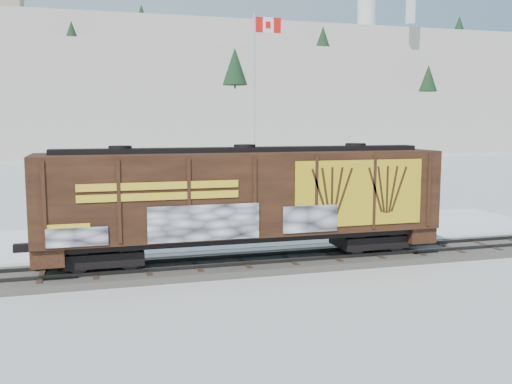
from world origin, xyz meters
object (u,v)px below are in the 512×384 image
object	(u,v)px
flagpole	(256,139)
hopper_railcar	(245,197)
car_silver	(156,221)
car_white	(147,227)
car_dark	(347,211)

from	to	relation	value
flagpole	hopper_railcar	bearing A→B (deg)	-107.72
flagpole	car_silver	size ratio (longest dim) A/B	3.17
hopper_railcar	car_silver	xyz separation A→B (m)	(-2.83, 8.47, -2.28)
hopper_railcar	car_silver	world-z (taller)	hopper_railcar
flagpole	car_white	world-z (taller)	flagpole
car_white	car_silver	bearing A→B (deg)	-12.75
hopper_railcar	flagpole	distance (m)	15.03
car_dark	hopper_railcar	bearing A→B (deg)	122.62
car_dark	car_silver	bearing A→B (deg)	78.14
hopper_railcar	car_white	size ratio (longest dim) A/B	3.92
car_silver	car_dark	distance (m)	11.48
flagpole	car_dark	distance (m)	8.27
hopper_railcar	car_dark	world-z (taller)	hopper_railcar
car_white	car_dark	distance (m)	12.28
car_white	car_dark	xyz separation A→B (m)	(12.15, 1.74, 0.04)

